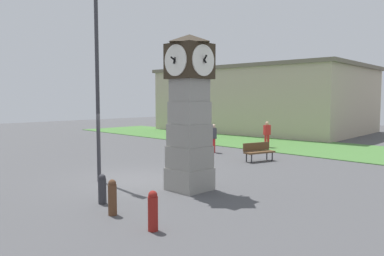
# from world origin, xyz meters

# --- Properties ---
(ground_plane) EXTENTS (73.51, 73.51, 0.00)m
(ground_plane) POSITION_xyz_m (0.00, 0.00, 0.00)
(ground_plane) COLOR #4C4C4F
(clock_tower) EXTENTS (1.54, 1.67, 5.16)m
(clock_tower) POSITION_xyz_m (2.62, 0.49, 2.62)
(clock_tower) COLOR gray
(clock_tower) RESTS_ON ground_plane
(bollard_near_tower) EXTENTS (0.24, 0.24, 0.95)m
(bollard_near_tower) POSITION_xyz_m (4.80, -2.87, 0.48)
(bollard_near_tower) COLOR maroon
(bollard_near_tower) RESTS_ON ground_plane
(bollard_mid_row) EXTENTS (0.23, 0.23, 0.96)m
(bollard_mid_row) POSITION_xyz_m (3.13, -2.88, 0.48)
(bollard_mid_row) COLOR brown
(bollard_mid_row) RESTS_ON ground_plane
(bollard_far_row) EXTENTS (0.24, 0.24, 0.88)m
(bollard_far_row) POSITION_xyz_m (2.00, -2.48, 0.44)
(bollard_far_row) COLOR #333338
(bollard_far_row) RESTS_ON ground_plane
(bench) EXTENTS (0.95, 1.68, 0.90)m
(bench) POSITION_xyz_m (0.94, 6.92, 0.52)
(bench) COLOR brown
(bench) RESTS_ON ground_plane
(pedestrian_near_bench) EXTENTS (0.47, 0.41, 1.62)m
(pedestrian_near_bench) POSITION_xyz_m (-2.55, 7.56, 0.92)
(pedestrian_near_bench) COLOR red
(pedestrian_near_bench) RESTS_ON ground_plane
(pedestrian_crossing_lot) EXTENTS (0.38, 0.46, 1.64)m
(pedestrian_crossing_lot) POSITION_xyz_m (-1.54, 11.42, 0.93)
(pedestrian_crossing_lot) COLOR red
(pedestrian_crossing_lot) RESTS_ON ground_plane
(street_lamp_near_road) EXTENTS (0.50, 0.24, 7.10)m
(street_lamp_near_road) POSITION_xyz_m (-0.65, -0.98, 4.05)
(street_lamp_near_road) COLOR #333338
(street_lamp_near_road) RESTS_ON ground_plane
(warehouse_blue_far) EXTENTS (18.57, 13.07, 5.84)m
(warehouse_blue_far) POSITION_xyz_m (-8.80, 21.78, 2.93)
(warehouse_blue_far) COLOR #B7A88E
(warehouse_blue_far) RESTS_ON ground_plane
(grass_verge_far) EXTENTS (44.11, 7.12, 0.04)m
(grass_verge_far) POSITION_xyz_m (0.39, 13.48, 0.02)
(grass_verge_far) COLOR #477A38
(grass_verge_far) RESTS_ON ground_plane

